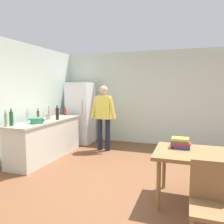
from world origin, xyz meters
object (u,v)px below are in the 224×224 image
(refrigerator, at_px, (81,113))
(bottle_wine_green, at_px, (11,119))
(bottle_beer_brown, at_px, (38,115))
(bottle_vinegar_tall, at_px, (6,120))
(cooking_pot, at_px, (37,121))
(book_stack, at_px, (180,143))
(bottle_water_clear, at_px, (28,116))
(utensil_jar, at_px, (48,116))
(chair, at_px, (211,200))
(dining_table, at_px, (206,158))
(bottle_sauce_red, at_px, (65,112))
(bottle_wine_dark, at_px, (57,114))
(person, at_px, (104,114))

(refrigerator, xyz_separation_m, bottle_wine_green, (-0.28, -2.48, 0.15))
(bottle_beer_brown, xyz_separation_m, bottle_vinegar_tall, (0.07, -1.08, 0.03))
(cooking_pot, xyz_separation_m, book_stack, (2.94, -0.49, -0.13))
(bottle_wine_green, relative_size, book_stack, 1.17)
(cooking_pot, height_order, bottle_water_clear, bottle_water_clear)
(bottle_wine_green, bearing_deg, bottle_vinegar_tall, -95.05)
(bottle_water_clear, bearing_deg, utensil_jar, 69.51)
(chair, xyz_separation_m, bottle_water_clear, (-3.60, 1.70, 0.49))
(dining_table, distance_m, chair, 0.98)
(refrigerator, xyz_separation_m, bottle_sauce_red, (-0.17, -0.60, 0.10))
(bottle_wine_dark, bearing_deg, book_stack, -21.25)
(person, relative_size, bottle_vinegar_tall, 5.31)
(dining_table, height_order, utensil_jar, utensil_jar)
(cooking_pot, xyz_separation_m, bottle_beer_brown, (-0.37, 0.53, 0.05))
(cooking_pot, relative_size, bottle_sauce_red, 1.67)
(person, distance_m, bottle_wine_dark, 1.22)
(cooking_pot, distance_m, bottle_vinegar_tall, 0.63)
(bottle_sauce_red, bearing_deg, refrigerator, 74.05)
(refrigerator, height_order, chair, refrigerator)
(dining_table, relative_size, bottle_beer_brown, 5.38)
(dining_table, height_order, bottle_wine_dark, bottle_wine_dark)
(cooking_pot, xyz_separation_m, utensil_jar, (-0.12, 0.59, 0.02))
(refrigerator, distance_m, person, 1.10)
(utensil_jar, relative_size, bottle_water_clear, 1.07)
(chair, height_order, bottle_sauce_red, bottle_sauce_red)
(person, bearing_deg, chair, -52.97)
(bottle_wine_dark, height_order, book_stack, bottle_wine_dark)
(refrigerator, height_order, bottle_wine_green, refrigerator)
(dining_table, xyz_separation_m, book_stack, (-0.35, 0.15, 0.16))
(utensil_jar, bearing_deg, bottle_vinegar_tall, -98.83)
(chair, bearing_deg, bottle_vinegar_tall, 157.37)
(bottle_vinegar_tall, bearing_deg, bottle_water_clear, 90.85)
(dining_table, height_order, chair, chair)
(bottle_sauce_red, height_order, bottle_wine_green, bottle_wine_green)
(bottle_beer_brown, bearing_deg, cooking_pot, -55.32)
(bottle_beer_brown, bearing_deg, dining_table, -17.74)
(dining_table, relative_size, book_stack, 4.82)
(refrigerator, height_order, utensil_jar, refrigerator)
(bottle_wine_dark, relative_size, bottle_wine_green, 1.00)
(person, bearing_deg, dining_table, -42.41)
(dining_table, bearing_deg, bottle_wine_green, 176.46)
(refrigerator, xyz_separation_m, utensil_jar, (-0.11, -1.48, 0.08))
(cooking_pot, bearing_deg, bottle_wine_green, -124.41)
(bottle_beer_brown, bearing_deg, person, 36.77)
(utensil_jar, xyz_separation_m, bottle_vinegar_tall, (-0.18, -1.13, 0.06))
(bottle_wine_dark, distance_m, bottle_vinegar_tall, 1.23)
(chair, distance_m, bottle_water_clear, 4.01)
(cooking_pot, bearing_deg, bottle_vinegar_tall, -118.48)
(refrigerator, height_order, bottle_beer_brown, refrigerator)
(utensil_jar, height_order, book_stack, utensil_jar)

